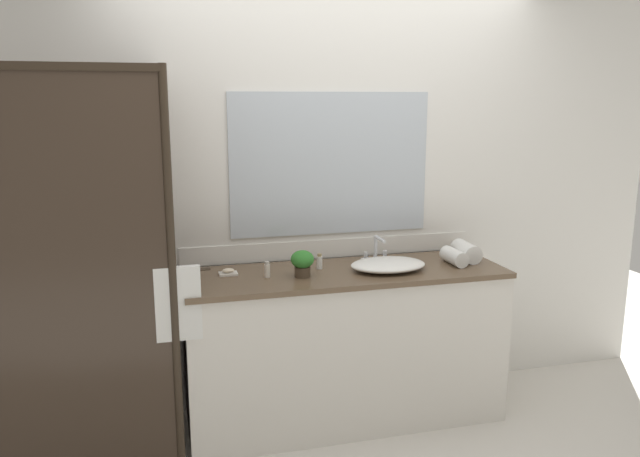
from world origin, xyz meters
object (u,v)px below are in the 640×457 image
object	(u,v)px
amenity_bottle_shampoo	(320,262)
rolled_towel_middle	(454,257)
faucet	(376,252)
soap_dish	(228,272)
amenity_bottle_body_wash	(267,270)
rolled_towel_near_edge	(466,251)
potted_plant	(302,262)
sink_basin	(388,265)

from	to	relation	value
amenity_bottle_shampoo	rolled_towel_middle	xyz separation A→B (m)	(0.78, -0.11, 0.00)
faucet	amenity_bottle_shampoo	bearing A→B (deg)	-168.99
soap_dish	amenity_bottle_body_wash	size ratio (longest dim) A/B	1.13
rolled_towel_near_edge	faucet	bearing A→B (deg)	167.71
potted_plant	rolled_towel_middle	size ratio (longest dim) A/B	0.74
sink_basin	potted_plant	bearing A→B (deg)	-179.04
faucet	potted_plant	xyz separation A→B (m)	(-0.50, -0.20, 0.03)
potted_plant	rolled_towel_near_edge	distance (m)	1.03
amenity_bottle_shampoo	rolled_towel_middle	distance (m)	0.79
faucet	potted_plant	distance (m)	0.54
amenity_bottle_body_wash	rolled_towel_near_edge	size ratio (longest dim) A/B	0.40
sink_basin	faucet	size ratio (longest dim) A/B	2.52
sink_basin	rolled_towel_middle	bearing A→B (deg)	2.29
amenity_bottle_body_wash	rolled_towel_middle	xyz separation A→B (m)	(1.10, -0.01, 0.00)
faucet	soap_dish	world-z (taller)	faucet
soap_dish	rolled_towel_near_edge	distance (m)	1.41
amenity_bottle_body_wash	rolled_towel_near_edge	distance (m)	1.21
faucet	sink_basin	bearing A→B (deg)	-90.00
rolled_towel_middle	faucet	bearing A→B (deg)	156.73
sink_basin	amenity_bottle_shampoo	bearing A→B (deg)	161.29
rolled_towel_near_edge	amenity_bottle_body_wash	bearing A→B (deg)	-177.55
amenity_bottle_shampoo	amenity_bottle_body_wash	distance (m)	0.33
amenity_bottle_shampoo	rolled_towel_near_edge	size ratio (longest dim) A/B	0.39
soap_dish	rolled_towel_near_edge	world-z (taller)	rolled_towel_near_edge
sink_basin	faucet	xyz separation A→B (m)	(-0.00, 0.20, 0.02)
rolled_towel_near_edge	amenity_bottle_shampoo	bearing A→B (deg)	177.23
soap_dish	rolled_towel_middle	bearing A→B (deg)	-5.08
potted_plant	rolled_towel_middle	distance (m)	0.91
sink_basin	soap_dish	size ratio (longest dim) A/B	4.29
rolled_towel_near_edge	rolled_towel_middle	world-z (taller)	rolled_towel_near_edge
faucet	amenity_bottle_shampoo	size ratio (longest dim) A/B	1.96
rolled_towel_middle	sink_basin	bearing A→B (deg)	-177.71
sink_basin	potted_plant	world-z (taller)	potted_plant
sink_basin	amenity_bottle_shampoo	xyz separation A→B (m)	(-0.37, 0.12, 0.01)
faucet	rolled_towel_middle	distance (m)	0.45
potted_plant	soap_dish	size ratio (longest dim) A/B	1.46
sink_basin	soap_dish	xyz separation A→B (m)	(-0.88, 0.13, -0.02)
sink_basin	soap_dish	distance (m)	0.89
soap_dish	potted_plant	bearing A→B (deg)	-20.04
faucet	potted_plant	bearing A→B (deg)	-157.72
soap_dish	rolled_towel_middle	size ratio (longest dim) A/B	0.51
faucet	rolled_towel_middle	xyz separation A→B (m)	(0.42, -0.18, -0.01)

